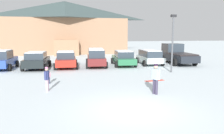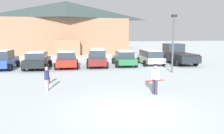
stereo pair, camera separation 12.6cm
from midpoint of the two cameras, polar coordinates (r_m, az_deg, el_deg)
ground at (r=9.70m, az=5.43°, el=-11.05°), size 160.00×160.00×0.00m
ski_lodge at (r=38.06m, az=-11.72°, el=10.19°), size 20.33×10.14×8.58m
parked_blue_hatchback at (r=22.53m, az=-26.45°, el=1.73°), size 2.28×4.21×1.78m
parked_black_sedan at (r=21.47m, az=-18.76°, el=1.72°), size 2.42×4.21×1.62m
parked_red_sedan at (r=21.40m, az=-11.60°, el=1.97°), size 2.23×4.14×1.62m
parked_maroon_van at (r=21.93m, az=-3.83°, el=2.64°), size 2.39×4.74×1.78m
parked_green_coupe at (r=22.52m, az=3.35°, el=2.39°), size 2.44×4.78×1.55m
parked_white_suv at (r=23.53m, az=10.16°, el=2.70°), size 2.32×4.21×1.57m
pickup_truck at (r=25.14m, az=16.72°, el=3.17°), size 2.63×5.94×2.15m
skier_child_in_pink_snowsuit at (r=14.99m, az=-15.90°, el=-2.26°), size 0.23×0.28×0.89m
skier_teen_in_navy_coat at (r=12.96m, az=-16.40°, el=-2.66°), size 0.28×0.51×1.41m
skier_adult_in_blue_parka at (r=12.02m, az=11.51°, el=-2.64°), size 0.38×0.58×1.67m
pair_of_skis at (r=15.60m, az=11.35°, el=-3.48°), size 1.46×0.46×0.08m
lamp_post at (r=19.04m, az=15.88°, el=6.82°), size 0.44×0.24×4.81m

